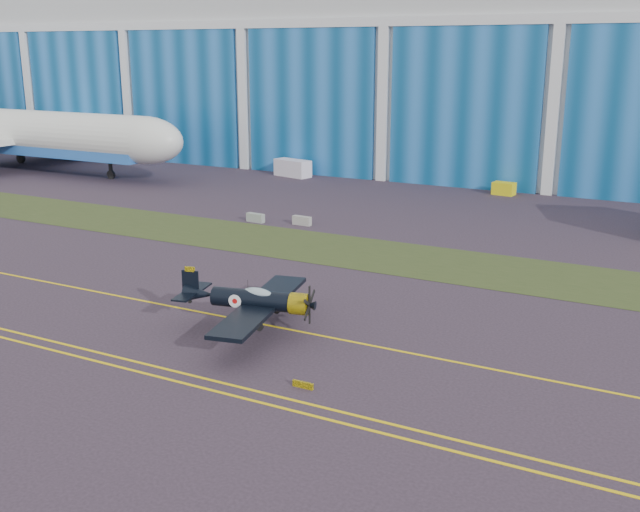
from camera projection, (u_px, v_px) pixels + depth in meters
The scene contains 11 objects.
ground at pixel (135, 273), 59.50m from camera, with size 260.00×260.00×0.00m, color #372B38.
grass_median at pixel (235, 235), 71.42m from camera, with size 260.00×10.00×0.02m, color #475128.
hangar at pixel (441, 64), 116.63m from camera, with size 220.00×45.70×30.00m.
taxiway_centreline at pixel (89, 290), 55.24m from camera, with size 200.00×0.20×0.02m, color yellow.
guard_board_right at pixel (303, 385), 39.31m from camera, with size 1.20×0.15×0.35m, color yellow.
warbird at pixel (252, 299), 46.51m from camera, with size 12.09×13.67×3.53m.
jetliner at pixel (1, 83), 108.05m from camera, with size 71.91×61.11×24.96m.
shipping_container at pixel (293, 168), 104.34m from camera, with size 5.39×2.16×2.34m, color silver.
tug at pixel (504, 189), 91.28m from camera, with size 2.62×1.64×1.53m, color yellow.
barrier_a at pixel (256, 218), 76.93m from camera, with size 2.00×0.60×0.90m, color gray.
barrier_b at pixel (302, 221), 75.64m from camera, with size 2.00×0.60×0.90m, color #9A9792.
Camera 1 is at (39.67, -43.46, 17.22)m, focal length 42.00 mm.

